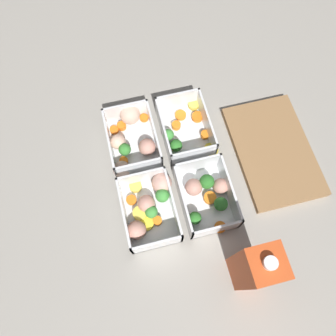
# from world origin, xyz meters

# --- Properties ---
(ground_plane) EXTENTS (4.00, 4.00, 0.00)m
(ground_plane) POSITION_xyz_m (0.00, 0.00, 0.00)
(ground_plane) COLOR gray
(container_near_left) EXTENTS (0.19, 0.12, 0.06)m
(container_near_left) POSITION_xyz_m (-0.10, -0.07, 0.02)
(container_near_left) COLOR white
(container_near_left) RESTS_ON ground_plane
(container_near_right) EXTENTS (0.17, 0.14, 0.06)m
(container_near_right) POSITION_xyz_m (0.08, -0.06, 0.02)
(container_near_right) COLOR white
(container_near_right) RESTS_ON ground_plane
(container_far_left) EXTENTS (0.18, 0.13, 0.06)m
(container_far_left) POSITION_xyz_m (-0.09, 0.07, 0.02)
(container_far_left) COLOR white
(container_far_left) RESTS_ON ground_plane
(container_far_right) EXTENTS (0.17, 0.12, 0.06)m
(container_far_right) POSITION_xyz_m (0.09, 0.07, 0.02)
(container_far_right) COLOR white
(container_far_right) RESTS_ON ground_plane
(juice_carton) EXTENTS (0.07, 0.07, 0.20)m
(juice_carton) POSITION_xyz_m (0.27, 0.11, 0.10)
(juice_carton) COLOR #D14C1E
(juice_carton) RESTS_ON ground_plane
(cutting_board) EXTENTS (0.28, 0.18, 0.02)m
(cutting_board) POSITION_xyz_m (0.01, 0.26, 0.01)
(cutting_board) COLOR olive
(cutting_board) RESTS_ON ground_plane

